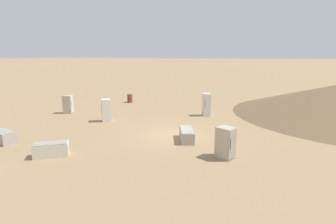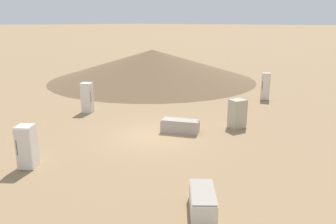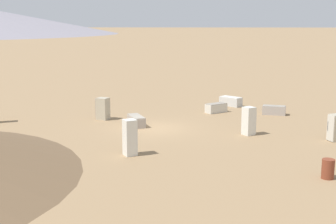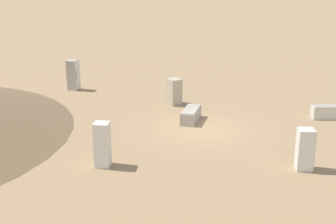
% 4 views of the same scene
% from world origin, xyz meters
% --- Properties ---
extents(ground_plane, '(1000.00, 1000.00, 0.00)m').
position_xyz_m(ground_plane, '(0.00, 0.00, 0.00)').
color(ground_plane, '#937551').
extents(discarded_fridge_0, '(0.81, 0.87, 1.49)m').
position_xyz_m(discarded_fridge_0, '(2.47, 10.25, 0.74)').
color(discarded_fridge_0, '#B2A88E').
rests_on(discarded_fridge_0, ground_plane).
extents(discarded_fridge_2, '(0.84, 0.85, 1.64)m').
position_xyz_m(discarded_fridge_2, '(1.30, 5.65, 0.82)').
color(discarded_fridge_2, silver).
rests_on(discarded_fridge_2, ground_plane).
extents(discarded_fridge_3, '(1.51, 1.66, 0.67)m').
position_xyz_m(discarded_fridge_3, '(-5.41, 4.05, 0.33)').
color(discarded_fridge_3, beige).
rests_on(discarded_fridge_3, ground_plane).
extents(discarded_fridge_4, '(0.81, 0.80, 1.79)m').
position_xyz_m(discarded_fridge_4, '(5.90, -0.64, 0.89)').
color(discarded_fridge_4, silver).
rests_on(discarded_fridge_4, ground_plane).
extents(discarded_fridge_5, '(1.98, 1.39, 0.64)m').
position_xyz_m(discarded_fridge_5, '(-0.68, -1.16, 0.32)').
color(discarded_fridge_5, '#A89E93').
rests_on(discarded_fridge_5, ground_plane).
extents(discarded_fridge_6, '(1.08, 1.73, 0.64)m').
position_xyz_m(discarded_fridge_6, '(-4.84, 8.11, 0.32)').
color(discarded_fridge_6, '#A89E93').
rests_on(discarded_fridge_6, ground_plane).
extents(discarded_fridge_8, '(0.87, 0.96, 1.47)m').
position_xyz_m(discarded_fridge_8, '(-2.48, -3.64, 0.73)').
color(discarded_fridge_8, '#B2A88E').
rests_on(discarded_fridge_8, ground_plane).
extents(rusty_barrel, '(0.53, 0.53, 0.84)m').
position_xyz_m(rusty_barrel, '(8.89, 8.11, 0.42)').
color(rusty_barrel, brown).
rests_on(rusty_barrel, ground_plane).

